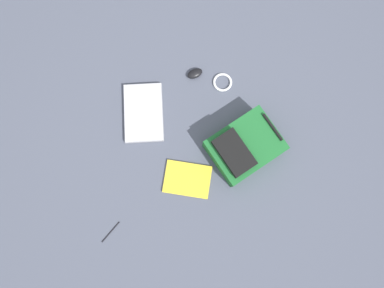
{
  "coord_description": "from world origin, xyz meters",
  "views": [
    {
      "loc": [
        0.29,
        0.01,
        2.01
      ],
      "look_at": [
        -0.02,
        0.02,
        0.02
      ],
      "focal_mm": 31.75,
      "sensor_mm": 36.0,
      "label": 1
    }
  ],
  "objects": [
    {
      "name": "ground_plane",
      "position": [
        0.0,
        0.0,
        0.0
      ],
      "size": [
        3.65,
        3.65,
        0.0
      ],
      "primitive_type": "plane",
      "color": "#4C5160"
    },
    {
      "name": "backpack",
      "position": [
        0.02,
        0.31,
        0.08
      ],
      "size": [
        0.46,
        0.49,
        0.19
      ],
      "color": "#1E662D",
      "rests_on": "ground_plane"
    },
    {
      "name": "laptop",
      "position": [
        -0.22,
        -0.27,
        0.02
      ],
      "size": [
        0.37,
        0.24,
        0.03
      ],
      "color": "#929296",
      "rests_on": "ground_plane"
    },
    {
      "name": "book_manual",
      "position": [
        0.19,
        -0.01,
        0.01
      ],
      "size": [
        0.24,
        0.3,
        0.01
      ],
      "color": "silver",
      "rests_on": "ground_plane"
    },
    {
      "name": "computer_mouse",
      "position": [
        -0.46,
        0.04,
        0.02
      ],
      "size": [
        0.09,
        0.11,
        0.03
      ],
      "primitive_type": "ellipsoid",
      "rotation": [
        0.0,
        0.0,
        0.43
      ],
      "color": "black",
      "rests_on": "ground_plane"
    },
    {
      "name": "cable_coil",
      "position": [
        -0.4,
        0.21,
        0.01
      ],
      "size": [
        0.12,
        0.12,
        0.02
      ],
      "primitive_type": "torus",
      "color": "silver",
      "rests_on": "ground_plane"
    },
    {
      "name": "pen_black",
      "position": [
        0.48,
        -0.46,
        0.0
      ],
      "size": [
        0.12,
        0.1,
        0.01
      ],
      "primitive_type": "cylinder",
      "rotation": [
        1.57,
        0.0,
        0.85
      ],
      "color": "black",
      "rests_on": "ground_plane"
    }
  ]
}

